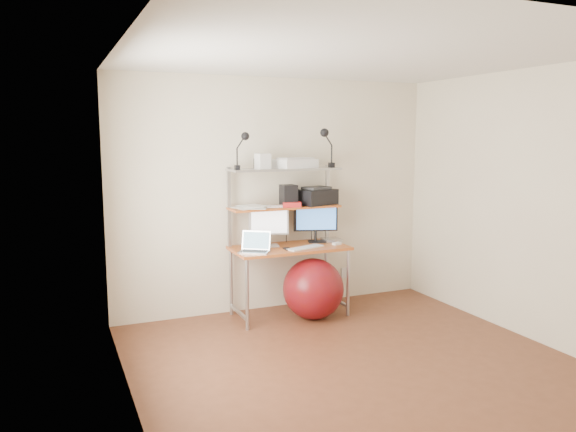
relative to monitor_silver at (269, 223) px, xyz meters
name	(u,v)px	position (x,y,z in m)	size (l,w,h in m)	color
room	(361,216)	(0.19, -1.55, 0.26)	(3.60, 3.60, 3.60)	brown
computer_desk	(287,225)	(0.19, -0.05, -0.03)	(1.20, 0.60, 1.57)	#AD4A21
wall_outlet	(344,273)	(1.04, 0.23, -0.69)	(0.08, 0.01, 0.12)	silver
monitor_silver	(269,223)	(0.00, 0.00, 0.00)	(0.42, 0.18, 0.46)	silver
monitor_black	(316,220)	(0.55, 0.02, -0.01)	(0.46, 0.20, 0.48)	black
laptop	(255,247)	(-0.23, -0.21, -0.20)	(0.37, 0.36, 0.26)	#B9BABE
keyboard	(305,248)	(0.31, -0.25, -0.24)	(0.43, 0.12, 0.01)	silver
mouse	(337,244)	(0.69, -0.22, -0.24)	(0.09, 0.05, 0.02)	silver
mac_mini	(331,240)	(0.72, -0.04, -0.23)	(0.19, 0.19, 0.04)	#B9BABE
phone	(287,249)	(0.11, -0.23, -0.24)	(0.07, 0.13, 0.01)	black
printer	(316,196)	(0.56, 0.02, 0.25)	(0.47, 0.38, 0.19)	black
nas_cube	(288,196)	(0.22, -0.01, 0.28)	(0.15, 0.15, 0.23)	black
red_box	(292,204)	(0.23, -0.07, 0.19)	(0.19, 0.13, 0.05)	#AC1B1C
scanner	(295,163)	(0.31, 0.02, 0.62)	(0.47, 0.36, 0.11)	silver
box_white	(263,161)	(-0.07, -0.03, 0.64)	(0.13, 0.11, 0.16)	silver
box_grey	(260,164)	(-0.07, 0.05, 0.61)	(0.10, 0.10, 0.10)	#2C2C2E
clip_lamp_left	(244,142)	(-0.29, -0.06, 0.83)	(0.15, 0.08, 0.37)	black
clip_lamp_right	(326,139)	(0.63, -0.05, 0.86)	(0.16, 0.09, 0.41)	black
exercise_ball	(313,289)	(0.37, -0.30, -0.67)	(0.63, 0.63, 0.63)	maroon
paper_stack	(252,207)	(-0.18, 0.01, 0.18)	(0.39, 0.42, 0.02)	white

